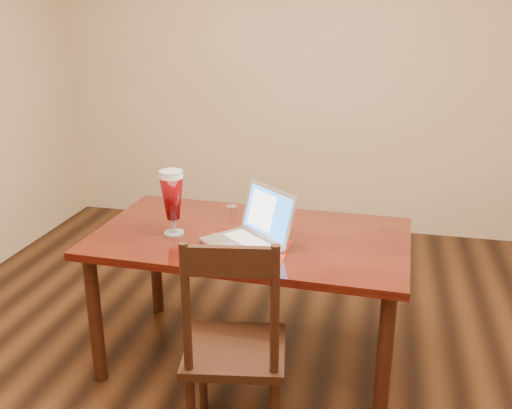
# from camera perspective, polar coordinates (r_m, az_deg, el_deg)

# --- Properties ---
(room_shell) EXTENTS (4.51, 5.01, 2.71)m
(room_shell) POSITION_cam_1_polar(r_m,az_deg,el_deg) (2.14, 0.99, 18.21)
(room_shell) COLOR tan
(room_shell) RESTS_ON ground
(dining_table) EXTENTS (1.57, 0.92, 1.05)m
(dining_table) POSITION_cam_1_polar(r_m,az_deg,el_deg) (2.86, -0.92, -4.34)
(dining_table) COLOR #4C140A
(dining_table) RESTS_ON ground
(dining_chair) EXTENTS (0.48, 0.46, 0.98)m
(dining_chair) POSITION_cam_1_polar(r_m,az_deg,el_deg) (2.43, -2.19, -14.17)
(dining_chair) COLOR black
(dining_chair) RESTS_ON ground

